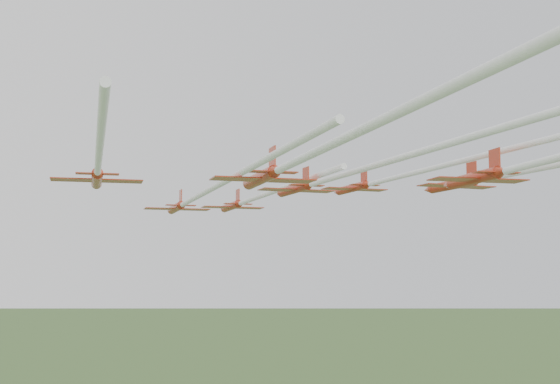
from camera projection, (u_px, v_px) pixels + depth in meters
jet_lead at (251, 199)px, 108.82m from camera, size 19.92×49.48×2.81m
jet_row2_left at (202, 194)px, 84.41m from camera, size 25.04×61.66×2.51m
jet_row2_right at (398, 177)px, 94.29m from camera, size 18.64×52.46×2.65m
jet_row3_left at (98, 166)px, 73.67m from camera, size 21.81×46.11×2.88m
jet_row3_mid at (346, 174)px, 73.58m from camera, size 18.70×53.07×2.50m
jet_row3_right at (529, 170)px, 81.62m from camera, size 19.23×57.51×2.86m
jet_row4_left at (309, 155)px, 56.35m from camera, size 23.02×54.56×2.76m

